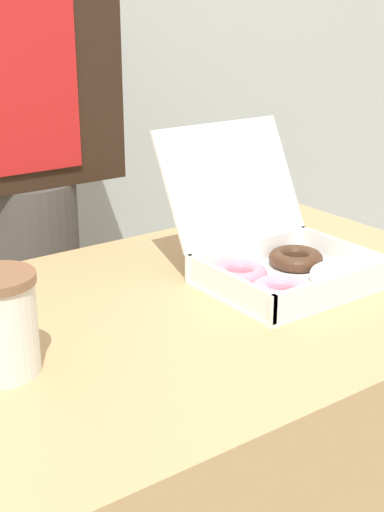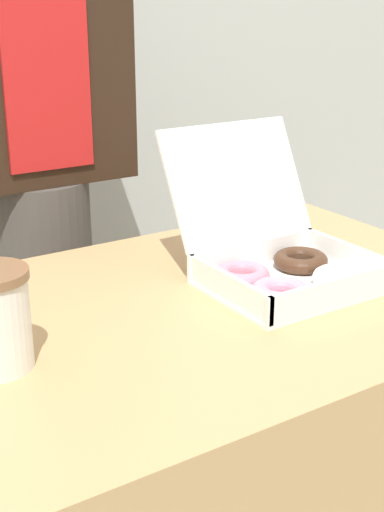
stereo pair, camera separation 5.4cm
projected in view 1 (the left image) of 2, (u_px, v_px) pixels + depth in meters
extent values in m
cube|color=tan|center=(212.00, 492.00, 1.29)|extent=(0.99, 0.68, 0.77)
cube|color=white|center=(288.00, 284.00, 1.20)|extent=(0.27, 0.22, 0.01)
cube|color=white|center=(227.00, 288.00, 1.12)|extent=(0.01, 0.22, 0.05)
cube|color=white|center=(344.00, 254.00, 1.26)|extent=(0.01, 0.22, 0.05)
cube|color=white|center=(335.00, 289.00, 1.11)|extent=(0.27, 0.01, 0.05)
cube|color=white|center=(249.00, 253.00, 1.27)|extent=(0.27, 0.01, 0.05)
cube|color=white|center=(231.00, 181.00, 1.27)|extent=(0.27, 0.10, 0.20)
torus|color=pink|center=(281.00, 292.00, 1.12)|extent=(0.14, 0.14, 0.03)
torus|color=pink|center=(240.00, 274.00, 1.19)|extent=(0.10, 0.10, 0.03)
torus|color=white|center=(338.00, 276.00, 1.19)|extent=(0.12, 0.12, 0.03)
torus|color=#422819|center=(296.00, 259.00, 1.26)|extent=(0.10, 0.10, 0.03)
cylinder|color=silver|center=(0.00, 329.00, 0.90)|extent=(0.10, 0.10, 0.12)
cylinder|color=#4C4742|center=(39.00, 351.00, 1.72)|extent=(0.23, 0.23, 0.84)
cube|color=black|center=(14.00, 57.00, 1.49)|extent=(0.41, 0.18, 0.53)
cube|color=red|center=(35.00, 88.00, 1.43)|extent=(0.18, 0.01, 0.34)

